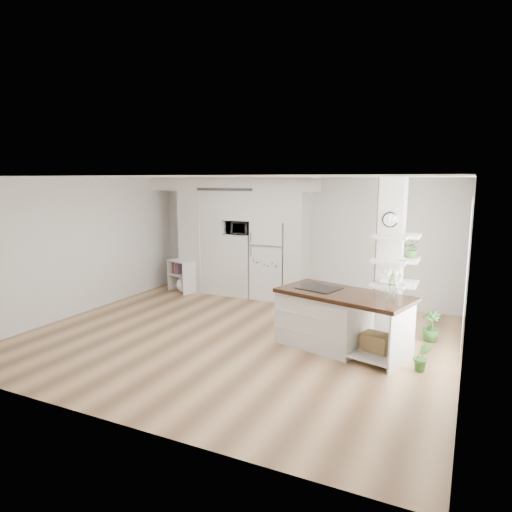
% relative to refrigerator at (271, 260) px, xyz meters
% --- Properties ---
extents(floor, '(7.00, 6.00, 0.01)m').
position_rel_refrigerator_xyz_m(floor, '(0.53, -2.68, -0.88)').
color(floor, tan).
rests_on(floor, ground).
extents(room, '(7.04, 6.04, 2.72)m').
position_rel_refrigerator_xyz_m(room, '(0.53, -2.68, 0.98)').
color(room, white).
rests_on(room, ground).
extents(cabinet_wall, '(4.00, 0.71, 2.70)m').
position_rel_refrigerator_xyz_m(cabinet_wall, '(-0.92, -0.01, 0.63)').
color(cabinet_wall, silver).
rests_on(cabinet_wall, floor).
extents(refrigerator, '(0.78, 0.69, 1.75)m').
position_rel_refrigerator_xyz_m(refrigerator, '(0.00, 0.00, 0.00)').
color(refrigerator, white).
rests_on(refrigerator, floor).
extents(column, '(0.69, 0.90, 2.70)m').
position_rel_refrigerator_xyz_m(column, '(2.90, -1.55, 0.48)').
color(column, silver).
rests_on(column, floor).
extents(window, '(0.00, 2.40, 2.40)m').
position_rel_refrigerator_xyz_m(window, '(4.00, -2.38, 0.62)').
color(window, white).
rests_on(window, room).
extents(pendant_light, '(0.12, 0.12, 0.10)m').
position_rel_refrigerator_xyz_m(pendant_light, '(2.23, -2.53, 1.24)').
color(pendant_light, white).
rests_on(pendant_light, room).
extents(kitchen_island, '(2.24, 1.48, 1.49)m').
position_rel_refrigerator_xyz_m(kitchen_island, '(2.08, -2.38, -0.39)').
color(kitchen_island, silver).
rests_on(kitchen_island, floor).
extents(bookshelf, '(0.74, 0.57, 0.77)m').
position_rel_refrigerator_xyz_m(bookshelf, '(-2.12, -0.42, -0.54)').
color(bookshelf, silver).
rests_on(bookshelf, floor).
extents(floor_plant_a, '(0.28, 0.24, 0.44)m').
position_rel_refrigerator_xyz_m(floor_plant_a, '(3.52, -2.78, -0.66)').
color(floor_plant_a, '#38742E').
rests_on(floor_plant_a, floor).
extents(floor_plant_b, '(0.35, 0.35, 0.51)m').
position_rel_refrigerator_xyz_m(floor_plant_b, '(3.52, -1.43, -0.62)').
color(floor_plant_b, '#38742E').
rests_on(floor_plant_b, floor).
extents(microwave, '(0.54, 0.37, 0.30)m').
position_rel_refrigerator_xyz_m(microwave, '(-0.75, -0.06, 0.69)').
color(microwave, '#2D2D2D').
rests_on(microwave, cabinet_wall).
extents(shelf_plant, '(0.27, 0.23, 0.30)m').
position_rel_refrigerator_xyz_m(shelf_plant, '(3.15, -1.38, 0.65)').
color(shelf_plant, '#38742E').
rests_on(shelf_plant, column).
extents(decor_bowl, '(0.22, 0.22, 0.05)m').
position_rel_refrigerator_xyz_m(decor_bowl, '(2.82, -1.78, 0.13)').
color(decor_bowl, white).
rests_on(decor_bowl, column).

